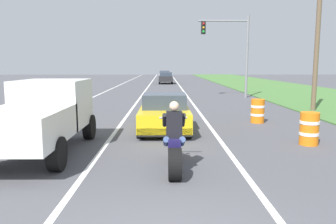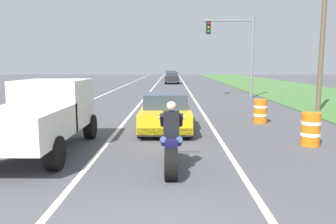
{
  "view_description": "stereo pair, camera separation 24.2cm",
  "coord_description": "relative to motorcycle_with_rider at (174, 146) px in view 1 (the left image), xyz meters",
  "views": [
    {
      "loc": [
        -0.01,
        -3.71,
        2.43
      ],
      "look_at": [
        0.11,
        6.32,
        1.0
      ],
      "focal_mm": 35.51,
      "sensor_mm": 36.0,
      "label": 1
    },
    {
      "loc": [
        0.23,
        -3.71,
        2.43
      ],
      "look_at": [
        0.11,
        6.32,
        1.0
      ],
      "focal_mm": 35.51,
      "sensor_mm": 36.0,
      "label": 2
    }
  ],
  "objects": [
    {
      "name": "lane_stripe_left_solid",
      "position": [
        -5.62,
        16.33,
        -0.59
      ],
      "size": [
        0.14,
        120.0,
        0.01
      ],
      "primitive_type": "cube",
      "color": "white",
      "rests_on": "ground"
    },
    {
      "name": "lane_stripe_right_solid",
      "position": [
        1.58,
        16.33,
        -0.59
      ],
      "size": [
        0.14,
        120.0,
        0.01
      ],
      "primitive_type": "cube",
      "color": "white",
      "rests_on": "ground"
    },
    {
      "name": "lane_stripe_centre_dashed",
      "position": [
        -2.02,
        16.33,
        -0.59
      ],
      "size": [
        0.14,
        120.0,
        0.01
      ],
      "primitive_type": "cube",
      "color": "white",
      "rests_on": "ground"
    },
    {
      "name": "grass_verge_right",
      "position": [
        11.7,
        16.33,
        -0.56
      ],
      "size": [
        10.0,
        120.0,
        0.06
      ],
      "primitive_type": "cube",
      "color": "#477538",
      "rests_on": "ground"
    },
    {
      "name": "motorcycle_with_rider",
      "position": [
        0.0,
        0.0,
        0.0
      ],
      "size": [
        0.7,
        2.21,
        1.62
      ],
      "color": "black",
      "rests_on": "ground"
    },
    {
      "name": "sports_car_yellow",
      "position": [
        -0.22,
        5.04,
        0.04
      ],
      "size": [
        1.84,
        4.3,
        1.37
      ],
      "color": "yellow",
      "rests_on": "ground"
    },
    {
      "name": "pickup_truck_left_lane_white",
      "position": [
        -3.57,
        1.67,
        0.51
      ],
      "size": [
        2.02,
        4.8,
        1.98
      ],
      "color": "silver",
      "rests_on": "ground"
    },
    {
      "name": "traffic_light_mast_near",
      "position": [
        4.8,
        17.38,
        3.34
      ],
      "size": [
        3.75,
        0.34,
        6.0
      ],
      "color": "gray",
      "rests_on": "ground"
    },
    {
      "name": "utility_pole_roadside",
      "position": [
        7.6,
        9.82,
        3.16
      ],
      "size": [
        0.24,
        0.24,
        7.5
      ],
      "primitive_type": "cylinder",
      "color": "brown",
      "rests_on": "ground"
    },
    {
      "name": "construction_barrel_nearest",
      "position": [
        4.2,
        2.51,
        -0.09
      ],
      "size": [
        0.58,
        0.58,
        1.0
      ],
      "color": "orange",
      "rests_on": "ground"
    },
    {
      "name": "construction_barrel_mid",
      "position": [
        3.72,
        6.44,
        -0.09
      ],
      "size": [
        0.58,
        0.58,
        1.0
      ],
      "color": "orange",
      "rests_on": "ground"
    },
    {
      "name": "distant_car_far_ahead",
      "position": [
        -0.02,
        35.92,
        0.18
      ],
      "size": [
        1.8,
        4.0,
        1.5
      ],
      "color": "#262628",
      "rests_on": "ground"
    },
    {
      "name": "distant_car_further_ahead",
      "position": [
        -0.16,
        46.5,
        0.18
      ],
      "size": [
        1.8,
        4.0,
        1.5
      ],
      "color": "#B2B2B7",
      "rests_on": "ground"
    }
  ]
}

